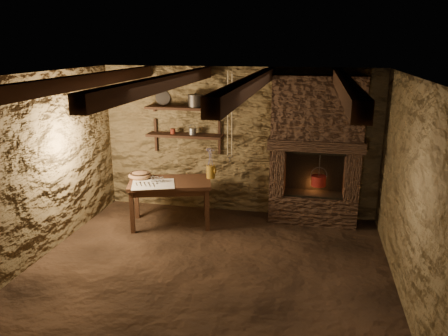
% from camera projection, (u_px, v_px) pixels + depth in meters
% --- Properties ---
extents(floor, '(4.50, 4.50, 0.00)m').
position_uv_depth(floor, '(210.00, 266.00, 5.57)').
color(floor, black).
rests_on(floor, ground).
extents(back_wall, '(4.50, 0.04, 2.40)m').
position_uv_depth(back_wall, '(238.00, 142.00, 7.13)').
color(back_wall, '#4E3D25').
rests_on(back_wall, floor).
extents(front_wall, '(4.50, 0.04, 2.40)m').
position_uv_depth(front_wall, '(148.00, 251.00, 3.36)').
color(front_wall, '#4E3D25').
rests_on(front_wall, floor).
extents(left_wall, '(0.04, 4.00, 2.40)m').
position_uv_depth(left_wall, '(41.00, 166.00, 5.69)').
color(left_wall, '#4E3D25').
rests_on(left_wall, floor).
extents(right_wall, '(0.04, 4.00, 2.40)m').
position_uv_depth(right_wall, '(407.00, 189.00, 4.81)').
color(right_wall, '#4E3D25').
rests_on(right_wall, floor).
extents(ceiling, '(4.50, 4.00, 0.04)m').
position_uv_depth(ceiling, '(208.00, 75.00, 4.92)').
color(ceiling, black).
rests_on(ceiling, back_wall).
extents(beam_far_left, '(0.14, 3.95, 0.16)m').
position_uv_depth(beam_far_left, '(87.00, 81.00, 5.24)').
color(beam_far_left, black).
rests_on(beam_far_left, ceiling).
extents(beam_mid_left, '(0.14, 3.95, 0.16)m').
position_uv_depth(beam_mid_left, '(166.00, 82.00, 5.04)').
color(beam_mid_left, black).
rests_on(beam_mid_left, ceiling).
extents(beam_mid_right, '(0.14, 3.95, 0.16)m').
position_uv_depth(beam_mid_right, '(252.00, 84.00, 4.84)').
color(beam_mid_right, black).
rests_on(beam_mid_right, ceiling).
extents(beam_far_right, '(0.14, 3.95, 0.16)m').
position_uv_depth(beam_far_right, '(345.00, 86.00, 4.65)').
color(beam_far_right, black).
rests_on(beam_far_right, ceiling).
extents(shelf_lower, '(1.25, 0.30, 0.04)m').
position_uv_depth(shelf_lower, '(185.00, 135.00, 7.12)').
color(shelf_lower, black).
rests_on(shelf_lower, back_wall).
extents(shelf_upper, '(1.25, 0.30, 0.04)m').
position_uv_depth(shelf_upper, '(184.00, 108.00, 6.99)').
color(shelf_upper, black).
rests_on(shelf_upper, back_wall).
extents(hearth, '(1.43, 0.51, 2.30)m').
position_uv_depth(hearth, '(316.00, 147.00, 6.66)').
color(hearth, '#38251C').
rests_on(hearth, floor).
extents(work_table, '(1.39, 1.03, 0.71)m').
position_uv_depth(work_table, '(171.00, 201.00, 6.79)').
color(work_table, black).
rests_on(work_table, floor).
extents(linen_cloth, '(0.76, 0.68, 0.01)m').
position_uv_depth(linen_cloth, '(153.00, 184.00, 6.52)').
color(linen_cloth, beige).
rests_on(linen_cloth, work_table).
extents(pewter_cutlery_row, '(0.56, 0.37, 0.01)m').
position_uv_depth(pewter_cutlery_row, '(153.00, 184.00, 6.50)').
color(pewter_cutlery_row, gray).
rests_on(pewter_cutlery_row, linen_cloth).
extents(drinking_glasses, '(0.20, 0.06, 0.08)m').
position_uv_depth(drinking_glasses, '(157.00, 179.00, 6.62)').
color(drinking_glasses, silver).
rests_on(drinking_glasses, linen_cloth).
extents(stoneware_jug, '(0.18, 0.18, 0.48)m').
position_uv_depth(stoneware_jug, '(211.00, 165.00, 6.80)').
color(stoneware_jug, '#A77720').
rests_on(stoneware_jug, work_table).
extents(wooden_bowl, '(0.40, 0.40, 0.13)m').
position_uv_depth(wooden_bowl, '(140.00, 176.00, 6.83)').
color(wooden_bowl, '#90623E').
rests_on(wooden_bowl, work_table).
extents(iron_stockpot, '(0.26, 0.26, 0.18)m').
position_uv_depth(iron_stockpot, '(195.00, 101.00, 6.93)').
color(iron_stockpot, '#322E2C').
rests_on(iron_stockpot, shelf_upper).
extents(tin_pan, '(0.26, 0.19, 0.24)m').
position_uv_depth(tin_pan, '(163.00, 98.00, 7.13)').
color(tin_pan, gray).
rests_on(tin_pan, shelf_upper).
extents(small_kettle, '(0.16, 0.12, 0.16)m').
position_uv_depth(small_kettle, '(193.00, 131.00, 7.07)').
color(small_kettle, gray).
rests_on(small_kettle, shelf_lower).
extents(rusty_tin, '(0.11, 0.11, 0.08)m').
position_uv_depth(rusty_tin, '(173.00, 131.00, 7.14)').
color(rusty_tin, '#5E1C12').
rests_on(rusty_tin, shelf_lower).
extents(red_pot, '(0.25, 0.24, 0.54)m').
position_uv_depth(red_pot, '(319.00, 180.00, 6.74)').
color(red_pot, maroon).
rests_on(red_pot, hearth).
extents(hanging_ropes, '(0.08, 0.08, 1.20)m').
position_uv_depth(hanging_ropes, '(230.00, 114.00, 6.06)').
color(hanging_ropes, beige).
rests_on(hanging_ropes, ceiling).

